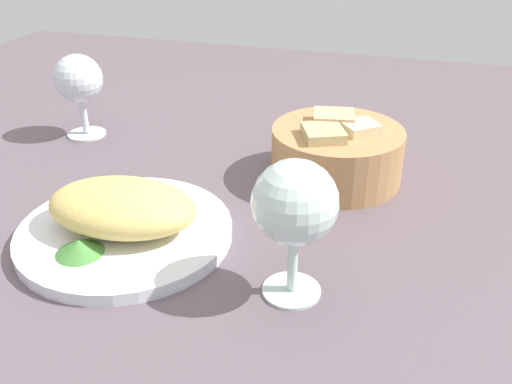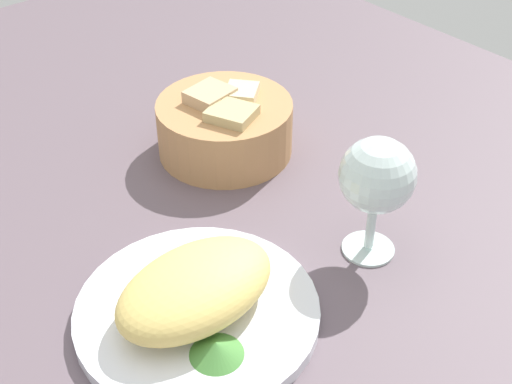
% 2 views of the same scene
% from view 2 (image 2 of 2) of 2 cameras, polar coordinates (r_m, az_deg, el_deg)
% --- Properties ---
extents(ground_plane, '(1.40, 1.40, 0.02)m').
position_cam_2_polar(ground_plane, '(0.79, -10.51, -4.89)').
color(ground_plane, '#60515A').
extents(plate, '(0.24, 0.24, 0.01)m').
position_cam_2_polar(plate, '(0.69, -4.76, -9.64)').
color(plate, white).
rests_on(plate, ground_plane).
extents(omelette, '(0.17, 0.11, 0.05)m').
position_cam_2_polar(omelette, '(0.67, -4.90, -7.75)').
color(omelette, '#E5C669').
rests_on(omelette, plate).
extents(lettuce_garnish, '(0.05, 0.05, 0.02)m').
position_cam_2_polar(lettuce_garnish, '(0.64, -3.21, -12.51)').
color(lettuce_garnish, '#48893B').
rests_on(lettuce_garnish, plate).
extents(bread_basket, '(0.17, 0.17, 0.09)m').
position_cam_2_polar(bread_basket, '(0.89, -2.52, 5.37)').
color(bread_basket, tan).
rests_on(bread_basket, ground_plane).
extents(wine_glass_near, '(0.08, 0.08, 0.14)m').
position_cam_2_polar(wine_glass_near, '(0.71, 9.75, 1.06)').
color(wine_glass_near, silver).
rests_on(wine_glass_near, ground_plane).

